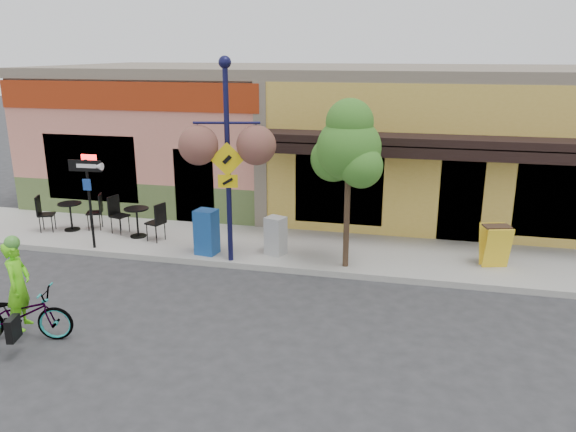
% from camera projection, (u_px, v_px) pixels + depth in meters
% --- Properties ---
extents(ground, '(90.00, 90.00, 0.00)m').
position_uv_depth(ground, '(263.00, 280.00, 12.71)').
color(ground, '#2D2D30').
rests_on(ground, ground).
extents(sidewalk, '(24.00, 3.00, 0.15)m').
position_uv_depth(sidewalk, '(284.00, 248.00, 14.56)').
color(sidewalk, '#9E9B93').
rests_on(sidewalk, ground).
extents(curb, '(24.00, 0.12, 0.15)m').
position_uv_depth(curb, '(269.00, 268.00, 13.20)').
color(curb, '#A8A59E').
rests_on(curb, ground).
extents(building, '(18.20, 8.20, 4.50)m').
position_uv_depth(building, '(321.00, 134.00, 19.07)').
color(building, tan).
rests_on(building, ground).
extents(bicycle, '(1.96, 1.08, 0.98)m').
position_uv_depth(bicycle, '(20.00, 314.00, 9.97)').
color(bicycle, maroon).
rests_on(bicycle, ground).
extents(cyclist_rider, '(0.52, 0.66, 1.61)m').
position_uv_depth(cyclist_rider, '(20.00, 298.00, 9.87)').
color(cyclist_rider, '#66E818').
rests_on(cyclist_rider, ground).
extents(lamp_post, '(1.61, 0.93, 4.75)m').
position_uv_depth(lamp_post, '(228.00, 163.00, 12.83)').
color(lamp_post, '#13133C').
rests_on(lamp_post, sidewalk).
extents(one_way_sign, '(0.88, 0.23, 2.28)m').
position_uv_depth(one_way_sign, '(90.00, 205.00, 14.03)').
color(one_way_sign, black).
rests_on(one_way_sign, sidewalk).
extents(cafe_set_left, '(1.90, 1.41, 1.02)m').
position_uv_depth(cafe_set_left, '(70.00, 213.00, 15.61)').
color(cafe_set_left, black).
rests_on(cafe_set_left, sidewalk).
extents(cafe_set_right, '(1.91, 1.33, 1.04)m').
position_uv_depth(cafe_set_right, '(137.00, 218.00, 15.05)').
color(cafe_set_right, black).
rests_on(cafe_set_right, sidewalk).
extents(newspaper_box_blue, '(0.56, 0.52, 1.12)m').
position_uv_depth(newspaper_box_blue, '(207.00, 232.00, 13.79)').
color(newspaper_box_blue, '#194A96').
rests_on(newspaper_box_blue, sidewalk).
extents(newspaper_box_grey, '(0.55, 0.52, 0.95)m').
position_uv_depth(newspaper_box_grey, '(276.00, 236.00, 13.78)').
color(newspaper_box_grey, '#A6A6A6').
rests_on(newspaper_box_grey, sidewalk).
extents(street_tree, '(1.96, 1.96, 3.92)m').
position_uv_depth(street_tree, '(348.00, 184.00, 12.58)').
color(street_tree, '#3D7A26').
rests_on(street_tree, sidewalk).
extents(sandwich_board, '(0.69, 0.58, 0.99)m').
position_uv_depth(sandwich_board, '(498.00, 248.00, 12.83)').
color(sandwich_board, yellow).
rests_on(sandwich_board, sidewalk).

